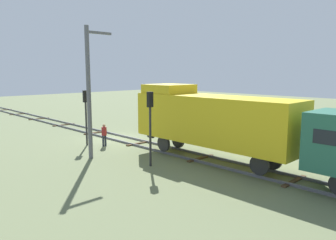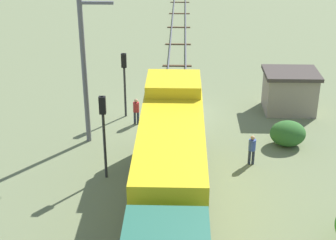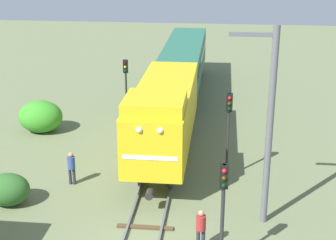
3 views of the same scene
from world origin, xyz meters
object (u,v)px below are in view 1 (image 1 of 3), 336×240
locomotive (210,118)px  relay_hut (173,114)px  traffic_signal_mid (150,115)px  catenary_mast (89,90)px  traffic_signal_near (86,107)px  worker_by_signal (209,131)px  worker_near_track (104,133)px

locomotive → relay_hut: size_ratio=3.31×
traffic_signal_mid → catenary_mast: 4.60m
locomotive → traffic_signal_mid: (3.40, -1.80, 0.32)m
traffic_signal_near → traffic_signal_mid: size_ratio=0.95×
traffic_signal_near → worker_by_signal: bearing=140.5°
traffic_signal_near → worker_near_track: traffic_signal_near is taller
relay_hut → worker_near_track: bearing=13.8°
locomotive → traffic_signal_near: size_ratio=2.74×
traffic_signal_mid → worker_near_track: 6.86m
relay_hut → traffic_signal_mid: bearing=39.2°
locomotive → worker_near_track: locomotive is taller
catenary_mast → relay_hut: bearing=-158.9°
worker_by_signal → worker_near_track: bearing=73.4°
traffic_signal_mid → relay_hut: (-10.90, -8.89, -1.70)m
worker_by_signal → catenary_mast: (9.14, -2.54, 3.50)m
worker_near_track → locomotive: bearing=-21.1°
worker_near_track → worker_by_signal: same height
worker_by_signal → catenary_mast: catenary_mast is taller
worker_by_signal → relay_hut: (-3.30, -7.33, 0.40)m
locomotive → traffic_signal_mid: 3.86m
traffic_signal_near → worker_by_signal: size_ratio=2.49×
locomotive → traffic_signal_near: 9.99m
worker_near_track → relay_hut: (-9.90, -2.43, 0.40)m
worker_near_track → relay_hut: relay_hut is taller
catenary_mast → locomotive: bearing=129.9°
worker_near_track → worker_by_signal: (-6.60, 4.90, 0.00)m
traffic_signal_mid → worker_by_signal: bearing=-168.4°
traffic_signal_near → traffic_signal_mid: 7.66m
worker_near_track → relay_hut: 10.20m
catenary_mast → relay_hut: size_ratio=2.43×
traffic_signal_near → traffic_signal_mid: traffic_signal_mid is taller
locomotive → worker_by_signal: 5.67m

